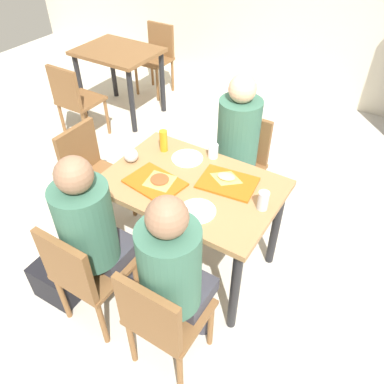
# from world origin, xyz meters

# --- Properties ---
(ground_plane) EXTENTS (10.00, 10.00, 0.02)m
(ground_plane) POSITION_xyz_m (0.00, 0.00, -0.01)
(ground_plane) COLOR beige
(main_table) EXTENTS (1.14, 0.76, 0.78)m
(main_table) POSITION_xyz_m (0.00, 0.00, 0.67)
(main_table) COLOR #9E7247
(main_table) RESTS_ON ground_plane
(chair_near_left) EXTENTS (0.40, 0.40, 0.85)m
(chair_near_left) POSITION_xyz_m (-0.28, -0.77, 0.50)
(chair_near_left) COLOR brown
(chair_near_left) RESTS_ON ground_plane
(chair_near_right) EXTENTS (0.40, 0.40, 0.85)m
(chair_near_right) POSITION_xyz_m (0.28, -0.77, 0.50)
(chair_near_right) COLOR brown
(chair_near_right) RESTS_ON ground_plane
(chair_far_side) EXTENTS (0.40, 0.40, 0.85)m
(chair_far_side) POSITION_xyz_m (0.00, 0.77, 0.50)
(chair_far_side) COLOR brown
(chair_far_side) RESTS_ON ground_plane
(chair_left_end) EXTENTS (0.40, 0.40, 0.85)m
(chair_left_end) POSITION_xyz_m (-0.95, 0.00, 0.50)
(chair_left_end) COLOR brown
(chair_left_end) RESTS_ON ground_plane
(person_in_red) EXTENTS (0.32, 0.42, 1.26)m
(person_in_red) POSITION_xyz_m (-0.28, -0.63, 0.75)
(person_in_red) COLOR #383842
(person_in_red) RESTS_ON ground_plane
(person_in_brown_jacket) EXTENTS (0.32, 0.42, 1.26)m
(person_in_brown_jacket) POSITION_xyz_m (0.28, -0.63, 0.75)
(person_in_brown_jacket) COLOR #383842
(person_in_brown_jacket) RESTS_ON ground_plane
(person_far_side) EXTENTS (0.32, 0.42, 1.26)m
(person_far_side) POSITION_xyz_m (-0.00, 0.63, 0.75)
(person_far_side) COLOR #383842
(person_far_side) RESTS_ON ground_plane
(tray_red_near) EXTENTS (0.39, 0.31, 0.02)m
(tray_red_near) POSITION_xyz_m (-0.20, -0.13, 0.79)
(tray_red_near) COLOR #D85914
(tray_red_near) RESTS_ON main_table
(tray_red_far) EXTENTS (0.39, 0.30, 0.02)m
(tray_red_far) POSITION_xyz_m (0.20, 0.11, 0.79)
(tray_red_far) COLOR #D85914
(tray_red_far) RESTS_ON main_table
(paper_plate_center) EXTENTS (0.22, 0.22, 0.01)m
(paper_plate_center) POSITION_xyz_m (-0.17, 0.21, 0.78)
(paper_plate_center) COLOR white
(paper_plate_center) RESTS_ON main_table
(paper_plate_near_edge) EXTENTS (0.22, 0.22, 0.01)m
(paper_plate_near_edge) POSITION_xyz_m (0.17, -0.21, 0.78)
(paper_plate_near_edge) COLOR white
(paper_plate_near_edge) RESTS_ON main_table
(pizza_slice_a) EXTENTS (0.24, 0.24, 0.02)m
(pizza_slice_a) POSITION_xyz_m (-0.18, -0.11, 0.80)
(pizza_slice_a) COLOR tan
(pizza_slice_a) RESTS_ON tray_red_near
(pizza_slice_b) EXTENTS (0.18, 0.14, 0.02)m
(pizza_slice_b) POSITION_xyz_m (0.17, 0.14, 0.80)
(pizza_slice_b) COLOR tan
(pizza_slice_b) RESTS_ON tray_red_far
(plastic_cup_a) EXTENTS (0.07, 0.07, 0.10)m
(plastic_cup_a) POSITION_xyz_m (-0.03, 0.32, 0.83)
(plastic_cup_a) COLOR white
(plastic_cup_a) RESTS_ON main_table
(plastic_cup_b) EXTENTS (0.07, 0.07, 0.10)m
(plastic_cup_b) POSITION_xyz_m (0.03, -0.32, 0.83)
(plastic_cup_b) COLOR white
(plastic_cup_b) RESTS_ON main_table
(soda_can) EXTENTS (0.07, 0.07, 0.12)m
(soda_can) POSITION_xyz_m (0.48, 0.02, 0.84)
(soda_can) COLOR #B7BCC6
(soda_can) RESTS_ON main_table
(condiment_bottle) EXTENTS (0.06, 0.06, 0.16)m
(condiment_bottle) POSITION_xyz_m (-0.37, 0.21, 0.86)
(condiment_bottle) COLOR orange
(condiment_bottle) RESTS_ON main_table
(foil_bundle) EXTENTS (0.10, 0.10, 0.10)m
(foil_bundle) POSITION_xyz_m (-0.48, -0.02, 0.83)
(foil_bundle) COLOR silver
(foil_bundle) RESTS_ON main_table
(handbag) EXTENTS (0.32, 0.17, 0.28)m
(handbag) POSITION_xyz_m (-0.63, -0.78, 0.14)
(handbag) COLOR black
(handbag) RESTS_ON ground_plane
(background_table) EXTENTS (0.90, 0.70, 0.78)m
(background_table) POSITION_xyz_m (-1.97, 1.56, 0.64)
(background_table) COLOR brown
(background_table) RESTS_ON ground_plane
(background_chair_near) EXTENTS (0.40, 0.40, 0.85)m
(background_chair_near) POSITION_xyz_m (-1.97, 0.83, 0.50)
(background_chair_near) COLOR brown
(background_chair_near) RESTS_ON ground_plane
(background_chair_far) EXTENTS (0.40, 0.40, 0.85)m
(background_chair_far) POSITION_xyz_m (-1.97, 2.29, 0.50)
(background_chair_far) COLOR brown
(background_chair_far) RESTS_ON ground_plane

